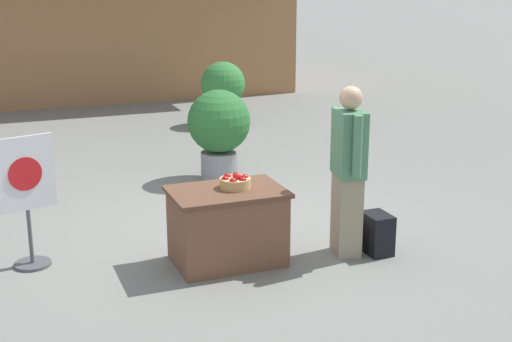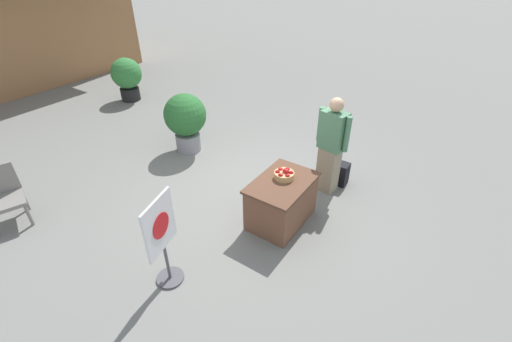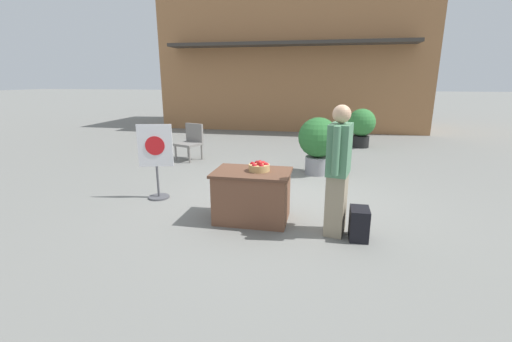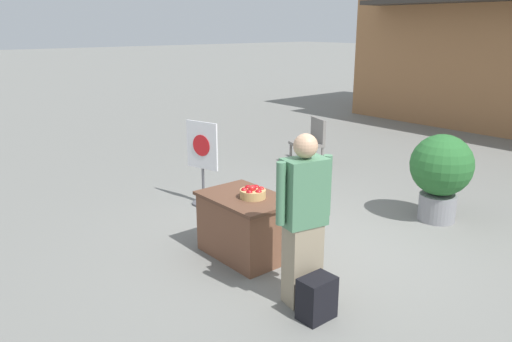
% 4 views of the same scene
% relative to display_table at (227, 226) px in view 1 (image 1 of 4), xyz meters
% --- Properties ---
extents(ground_plane, '(120.00, 120.00, 0.00)m').
position_rel_display_table_xyz_m(ground_plane, '(0.36, 0.90, -0.38)').
color(ground_plane, slate).
extents(display_table, '(1.11, 0.76, 0.75)m').
position_rel_display_table_xyz_m(display_table, '(0.00, 0.00, 0.00)').
color(display_table, brown).
rests_on(display_table, ground_plane).
extents(apple_basket, '(0.30, 0.30, 0.16)m').
position_rel_display_table_xyz_m(apple_basket, '(0.10, 0.03, 0.44)').
color(apple_basket, tan).
rests_on(apple_basket, display_table).
extents(person_visitor, '(0.34, 0.60, 1.73)m').
position_rel_display_table_xyz_m(person_visitor, '(1.20, -0.24, 0.51)').
color(person_visitor, gray).
rests_on(person_visitor, ground_plane).
extents(backpack, '(0.24, 0.34, 0.42)m').
position_rel_display_table_xyz_m(backpack, '(1.50, -0.34, -0.17)').
color(backpack, black).
rests_on(backpack, ground_plane).
extents(poster_board, '(0.57, 0.36, 1.30)m').
position_rel_display_table_xyz_m(poster_board, '(-1.82, 0.61, 0.33)').
color(poster_board, '#4C4C51').
rests_on(poster_board, ground_plane).
extents(potted_plant_near_left, '(0.83, 0.83, 1.18)m').
position_rel_display_table_xyz_m(potted_plant_near_left, '(2.07, 6.21, 0.30)').
color(potted_plant_near_left, black).
rests_on(potted_plant_near_left, ground_plane).
extents(potted_plant_far_right, '(0.86, 0.86, 1.25)m').
position_rel_display_table_xyz_m(potted_plant_far_right, '(0.86, 2.81, 0.35)').
color(potted_plant_far_right, gray).
rests_on(potted_plant_far_right, ground_plane).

